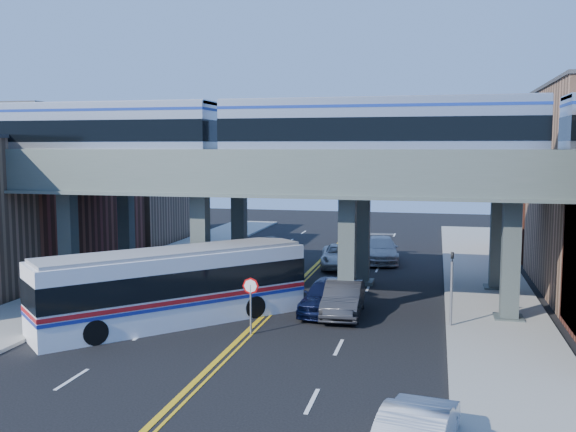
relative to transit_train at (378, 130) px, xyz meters
name	(u,v)px	position (x,y,z in m)	size (l,w,h in m)	color
ground	(223,354)	(-5.48, -8.00, -9.34)	(120.00, 120.00, 0.00)	black
sidewalk_west	(96,287)	(-16.98, 2.00, -9.26)	(5.00, 70.00, 0.16)	gray
sidewalk_east	(494,309)	(6.02, 2.00, -9.26)	(5.00, 70.00, 0.16)	gray
building_west_b	(48,190)	(-23.98, 8.00, -3.84)	(8.00, 14.00, 11.00)	brown
building_west_c	(133,197)	(-23.98, 21.00, -5.34)	(8.00, 10.00, 8.00)	#A06F53
building_east_c	(569,199)	(13.02, 21.00, -4.84)	(8.00, 10.00, 9.00)	brown
elevated_viaduct_near	(272,186)	(-5.48, 0.00, -2.87)	(52.00, 3.60, 7.40)	#3E4844
elevated_viaduct_far	(300,180)	(-5.48, 7.00, -2.87)	(52.00, 3.60, 7.40)	#3E4844
transit_train	(378,130)	(0.00, 0.00, 0.00)	(49.05, 3.08, 3.59)	black
stop_sign	(251,296)	(-5.18, -5.00, -7.58)	(0.76, 0.09, 2.63)	slate
traffic_signal	(452,281)	(3.72, -2.00, -7.04)	(0.15, 0.18, 4.10)	slate
transit_bus	(174,287)	(-9.36, -4.01, -7.57)	(11.30, 11.79, 3.45)	white
car_lane_a	(327,295)	(-2.42, -0.40, -8.44)	(2.13, 5.29, 1.80)	#0E1433
car_lane_b	(343,298)	(-1.55, -0.69, -8.48)	(1.83, 5.25, 1.73)	#272729
car_lane_c	(340,256)	(-3.68, 12.35, -8.56)	(2.60, 5.64, 1.57)	silver
car_lane_d	(381,250)	(-1.03, 15.15, -8.44)	(2.53, 6.22, 1.81)	#ADADB2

